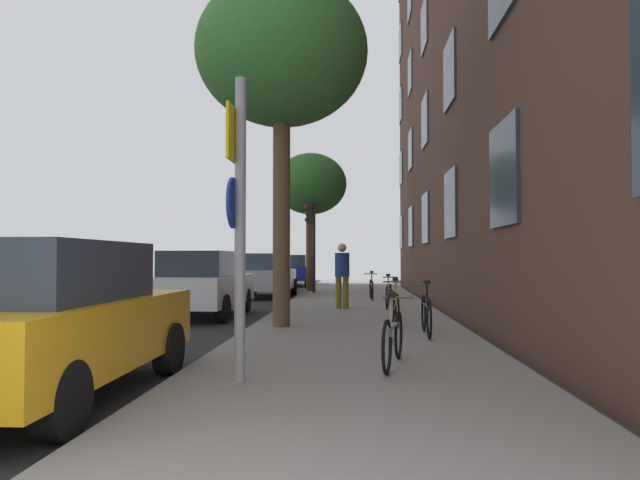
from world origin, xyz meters
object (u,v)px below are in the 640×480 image
(traffic_light, at_px, (311,230))
(bicycle_1, at_px, (426,314))
(sign_post, at_px, (238,210))
(car_3, at_px, (295,270))
(bicycle_4, at_px, (371,288))
(car_1, at_px, (202,283))
(tree_near, at_px, (282,55))
(car_2, at_px, (268,275))
(tree_far, at_px, (311,185))
(car_0, at_px, (47,319))
(bicycle_3, at_px, (389,294))
(pedestrian_0, at_px, (342,271))
(bicycle_0, at_px, (393,337))

(traffic_light, xyz_separation_m, bicycle_1, (2.96, -12.17, -2.07))
(sign_post, xyz_separation_m, car_3, (-1.95, 23.76, -1.14))
(bicycle_4, height_order, car_1, car_1)
(tree_near, relative_size, car_2, 1.64)
(tree_far, xyz_separation_m, car_2, (-1.40, -2.41, -3.66))
(tree_near, height_order, car_0, tree_near)
(traffic_light, bearing_deg, car_1, -103.74)
(bicycle_4, bearing_deg, traffic_light, 121.09)
(sign_post, bearing_deg, car_3, 94.69)
(car_0, bearing_deg, car_2, 90.42)
(tree_near, xyz_separation_m, car_2, (-1.80, 9.90, -4.68))
(tree_near, relative_size, bicycle_3, 4.17)
(car_0, relative_size, car_2, 0.96)
(traffic_light, relative_size, car_2, 0.85)
(traffic_light, xyz_separation_m, bicycle_4, (2.24, -3.72, -2.08))
(car_3, bearing_deg, pedestrian_0, -78.95)
(bicycle_0, relative_size, car_1, 0.43)
(bicycle_3, height_order, car_0, car_0)
(tree_near, xyz_separation_m, bicycle_0, (1.93, -4.02, -5.05))
(sign_post, bearing_deg, traffic_light, 91.62)
(tree_far, distance_m, bicycle_4, 6.87)
(sign_post, bearing_deg, tree_near, 92.09)
(sign_post, relative_size, pedestrian_0, 1.92)
(car_0, relative_size, car_3, 0.96)
(tree_far, relative_size, bicycle_1, 3.36)
(bicycle_4, bearing_deg, tree_far, 115.23)
(tree_near, height_order, car_3, tree_near)
(tree_near, bearing_deg, car_1, 131.09)
(traffic_light, height_order, bicycle_4, traffic_light)
(sign_post, height_order, bicycle_3, sign_post)
(bicycle_1, height_order, car_2, car_2)
(tree_near, distance_m, car_2, 11.10)
(bicycle_0, bearing_deg, car_2, 104.99)
(tree_far, relative_size, bicycle_0, 3.37)
(tree_near, bearing_deg, car_2, 100.31)
(car_1, bearing_deg, pedestrian_0, 22.11)
(bicycle_0, distance_m, car_1, 7.91)
(bicycle_3, bearing_deg, car_0, -112.40)
(tree_far, relative_size, bicycle_3, 3.45)
(traffic_light, height_order, bicycle_3, traffic_light)
(sign_post, relative_size, bicycle_4, 1.91)
(pedestrian_0, xyz_separation_m, car_3, (-2.87, 14.70, -0.27))
(sign_post, distance_m, bicycle_4, 12.52)
(bicycle_3, bearing_deg, bicycle_1, -86.55)
(car_3, bearing_deg, car_0, -89.82)
(bicycle_3, bearing_deg, bicycle_0, -92.96)
(bicycle_4, relative_size, car_0, 0.43)
(tree_near, bearing_deg, car_3, 95.39)
(traffic_light, height_order, car_1, traffic_light)
(bicycle_4, bearing_deg, bicycle_3, -82.58)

